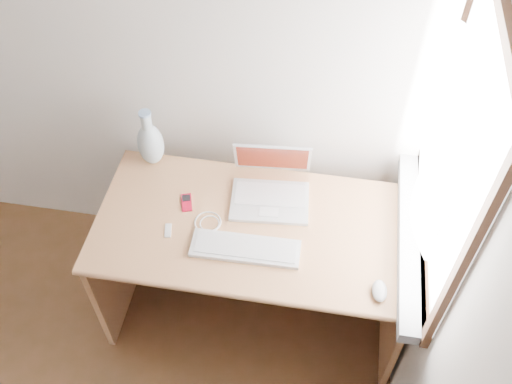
% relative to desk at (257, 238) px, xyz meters
% --- Properties ---
extents(back_wall, '(3.50, 0.04, 2.60)m').
position_rel_desk_xyz_m(back_wall, '(-1.02, 0.38, 0.77)').
color(back_wall, white).
rests_on(back_wall, floor).
extents(window, '(0.11, 0.99, 1.10)m').
position_rel_desk_xyz_m(window, '(0.69, -0.07, 0.75)').
color(window, white).
rests_on(window, right_wall).
extents(desk, '(1.40, 0.70, 0.74)m').
position_rel_desk_xyz_m(desk, '(0.00, 0.00, 0.00)').
color(desk, tan).
rests_on(desk, floor).
extents(laptop, '(0.37, 0.32, 0.24)m').
position_rel_desk_xyz_m(laptop, '(0.05, 0.10, 0.27)').
color(laptop, silver).
rests_on(laptop, desk).
extents(external_keyboard, '(0.47, 0.15, 0.02)m').
position_rel_desk_xyz_m(external_keyboard, '(-0.01, -0.22, 0.22)').
color(external_keyboard, white).
rests_on(external_keyboard, desk).
extents(mouse, '(0.07, 0.11, 0.04)m').
position_rel_desk_xyz_m(mouse, '(0.55, -0.34, 0.23)').
color(mouse, silver).
rests_on(mouse, desk).
extents(ipod, '(0.07, 0.11, 0.01)m').
position_rel_desk_xyz_m(ipod, '(-0.32, -0.01, 0.22)').
color(ipod, '#B20C28').
rests_on(ipod, desk).
extents(cable_coil, '(0.13, 0.13, 0.01)m').
position_rel_desk_xyz_m(cable_coil, '(-0.20, -0.10, 0.22)').
color(cable_coil, white).
rests_on(cable_coil, desk).
extents(remote, '(0.04, 0.08, 0.01)m').
position_rel_desk_xyz_m(remote, '(-0.36, -0.18, 0.22)').
color(remote, white).
rests_on(remote, desk).
extents(vase, '(0.12, 0.12, 0.31)m').
position_rel_desk_xyz_m(vase, '(-0.54, 0.22, 0.34)').
color(vase, '#B1C3CC').
rests_on(vase, desk).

